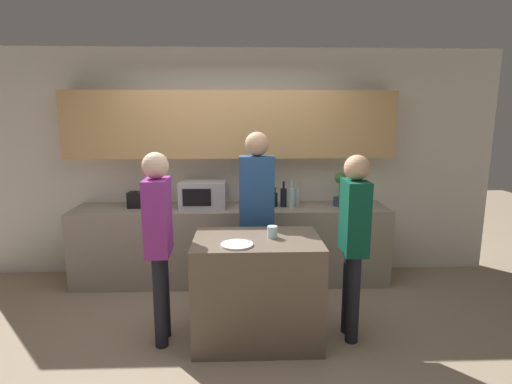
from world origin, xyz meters
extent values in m
plane|color=gray|center=(0.00, 0.00, 0.00)|extent=(14.00, 14.00, 0.00)
cube|color=silver|center=(0.00, 1.74, 1.35)|extent=(6.40, 0.08, 2.70)
cube|color=tan|center=(0.00, 1.54, 1.83)|extent=(3.74, 0.32, 0.75)
cube|color=gray|center=(0.00, 1.39, 0.45)|extent=(3.60, 0.62, 0.89)
cube|color=brown|center=(0.25, 0.12, 0.45)|extent=(1.07, 0.72, 0.91)
cube|color=#B7BABC|center=(-0.32, 1.41, 1.04)|extent=(0.52, 0.38, 0.30)
cube|color=black|center=(-0.37, 1.21, 1.04)|extent=(0.31, 0.01, 0.19)
cube|color=black|center=(-1.05, 1.41, 0.98)|extent=(0.26, 0.16, 0.18)
cube|color=black|center=(-1.10, 1.41, 1.07)|extent=(0.02, 0.11, 0.01)
cube|color=black|center=(-1.00, 1.41, 1.07)|extent=(0.02, 0.11, 0.01)
cylinder|color=#333D4C|center=(1.26, 1.41, 0.94)|extent=(0.14, 0.14, 0.10)
cylinder|color=#38662D|center=(1.26, 1.41, 1.08)|extent=(0.01, 0.01, 0.18)
sphere|color=#3D7A38|center=(1.26, 1.41, 1.22)|extent=(0.13, 0.13, 0.13)
cylinder|color=black|center=(0.29, 1.47, 0.98)|extent=(0.07, 0.07, 0.17)
cylinder|color=black|center=(0.29, 1.47, 1.10)|extent=(0.02, 0.02, 0.07)
cylinder|color=silver|center=(0.40, 1.30, 0.99)|extent=(0.08, 0.08, 0.19)
cylinder|color=silver|center=(0.40, 1.30, 1.12)|extent=(0.03, 0.03, 0.08)
cylinder|color=black|center=(0.50, 1.40, 0.97)|extent=(0.07, 0.07, 0.16)
cylinder|color=black|center=(0.50, 1.40, 1.08)|extent=(0.02, 0.02, 0.06)
cylinder|color=black|center=(0.60, 1.39, 1.00)|extent=(0.07, 0.07, 0.21)
cylinder|color=black|center=(0.60, 1.39, 1.14)|extent=(0.03, 0.03, 0.08)
cylinder|color=silver|center=(0.69, 1.34, 1.00)|extent=(0.07, 0.07, 0.22)
cylinder|color=silver|center=(0.69, 1.34, 1.16)|extent=(0.02, 0.02, 0.09)
cylinder|color=silver|center=(0.78, 1.51, 0.99)|extent=(0.07, 0.07, 0.19)
cylinder|color=silver|center=(0.78, 1.51, 1.12)|extent=(0.02, 0.02, 0.07)
cylinder|color=white|center=(0.08, -0.06, 0.92)|extent=(0.26, 0.26, 0.01)
cylinder|color=silver|center=(0.38, 0.13, 0.96)|extent=(0.09, 0.09, 0.10)
cylinder|color=black|center=(0.35, 0.74, 0.43)|extent=(0.11, 0.11, 0.86)
cylinder|color=black|center=(0.19, 0.74, 0.43)|extent=(0.11, 0.11, 0.86)
cube|color=#264C82|center=(0.27, 0.74, 1.20)|extent=(0.35, 0.20, 0.68)
sphere|color=tan|center=(0.27, 0.74, 1.66)|extent=(0.23, 0.23, 0.23)
cylinder|color=black|center=(1.06, 0.02, 0.39)|extent=(0.11, 0.11, 0.78)
cylinder|color=black|center=(1.07, 0.18, 0.39)|extent=(0.11, 0.11, 0.78)
cube|color=#0C4732|center=(1.07, 0.10, 1.09)|extent=(0.20, 0.34, 0.62)
sphere|color=tan|center=(1.07, 0.10, 1.51)|extent=(0.21, 0.21, 0.21)
cylinder|color=black|center=(-0.57, 0.17, 0.40)|extent=(0.11, 0.11, 0.79)
cylinder|color=black|center=(-0.56, 0.01, 0.40)|extent=(0.11, 0.11, 0.79)
cube|color=#8D2D8D|center=(-0.57, 0.09, 1.11)|extent=(0.20, 0.35, 0.63)
sphere|color=beige|center=(-0.57, 0.09, 1.53)|extent=(0.22, 0.22, 0.22)
camera|label=1|loc=(0.12, -3.10, 1.92)|focal=28.00mm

